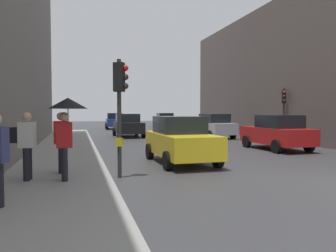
{
  "coord_description": "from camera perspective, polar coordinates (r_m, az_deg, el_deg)",
  "views": [
    {
      "loc": [
        -6.81,
        -7.32,
        1.95
      ],
      "look_at": [
        -2.58,
        8.15,
        1.24
      ],
      "focal_mm": 35.63,
      "sensor_mm": 36.0,
      "label": 1
    }
  ],
  "objects": [
    {
      "name": "pedestrian_with_umbrella",
      "position": [
        8.97,
        -16.92,
        1.72
      ],
      "size": [
        1.0,
        1.0,
        2.14
      ],
      "color": "black",
      "rests_on": "sidewalk_kerb"
    },
    {
      "name": "car_red_sedan",
      "position": [
        17.78,
        18.12,
        -1.06
      ],
      "size": [
        2.1,
        4.24,
        1.76
      ],
      "color": "red",
      "rests_on": "ground"
    },
    {
      "name": "traffic_light_mid_street",
      "position": [
        21.95,
        19.21,
        3.41
      ],
      "size": [
        0.35,
        0.45,
        3.39
      ],
      "color": "#2D2D2D",
      "rests_on": "ground"
    },
    {
      "name": "traffic_light_near_right",
      "position": [
        9.83,
        -8.22,
        5.06
      ],
      "size": [
        0.45,
        0.34,
        3.46
      ],
      "color": "#2D2D2D",
      "rests_on": "ground"
    },
    {
      "name": "car_dark_suv",
      "position": [
        25.78,
        -6.85,
        0.12
      ],
      "size": [
        2.08,
        4.23,
        1.76
      ],
      "color": "black",
      "rests_on": "ground"
    },
    {
      "name": "car_silver_hatchback",
      "position": [
        24.7,
        7.73,
        0.01
      ],
      "size": [
        2.28,
        4.33,
        1.76
      ],
      "color": "#BCBCC1",
      "rests_on": "ground"
    },
    {
      "name": "pedestrian_with_black_backpack",
      "position": [
        9.38,
        -23.21,
        -2.5
      ],
      "size": [
        0.64,
        0.39,
        1.77
      ],
      "color": "black",
      "rests_on": "sidewalk_kerb"
    },
    {
      "name": "car_blue_van",
      "position": [
        37.53,
        -9.12,
        0.85
      ],
      "size": [
        2.17,
        4.28,
        1.76
      ],
      "color": "navy",
      "rests_on": "ground"
    },
    {
      "name": "sidewalk_kerb",
      "position": [
        13.46,
        -17.7,
        -5.58
      ],
      "size": [
        2.95,
        40.0,
        0.16
      ],
      "primitive_type": "cube",
      "color": "gray",
      "rests_on": "ground"
    },
    {
      "name": "car_yellow_taxi",
      "position": [
        12.59,
        2.14,
        -2.36
      ],
      "size": [
        2.06,
        4.22,
        1.76
      ],
      "color": "yellow",
      "rests_on": "ground"
    },
    {
      "name": "pedestrian_in_red_jacket",
      "position": [
        10.16,
        -17.79,
        -2.22
      ],
      "size": [
        0.41,
        0.36,
        1.77
      ],
      "color": "black",
      "rests_on": "sidewalk_kerb"
    },
    {
      "name": "car_green_estate",
      "position": [
        37.96,
        -0.6,
        0.9
      ],
      "size": [
        2.22,
        4.3,
        1.76
      ],
      "color": "#2D6038",
      "rests_on": "ground"
    }
  ]
}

